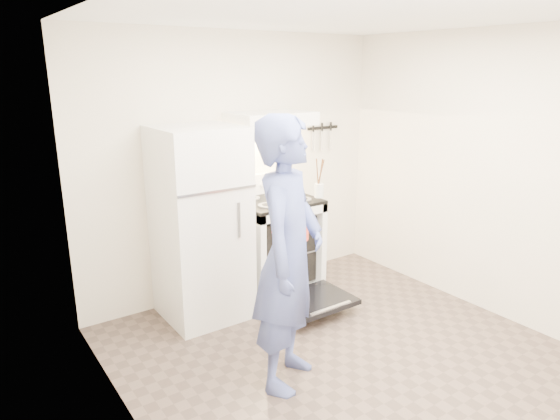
% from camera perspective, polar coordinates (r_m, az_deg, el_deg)
% --- Properties ---
extents(floor, '(3.60, 3.60, 0.00)m').
position_cam_1_polar(floor, '(3.97, 9.29, -17.26)').
color(floor, brown).
rests_on(floor, ground).
extents(back_wall, '(3.20, 0.02, 2.50)m').
position_cam_1_polar(back_wall, '(4.86, -4.93, 5.05)').
color(back_wall, beige).
rests_on(back_wall, ground).
extents(refrigerator, '(0.70, 0.70, 1.70)m').
position_cam_1_polar(refrigerator, '(4.39, -9.07, -1.64)').
color(refrigerator, white).
rests_on(refrigerator, floor).
extents(stove_body, '(0.76, 0.65, 0.92)m').
position_cam_1_polar(stove_body, '(4.92, -0.48, -4.30)').
color(stove_body, white).
rests_on(stove_body, floor).
extents(cooktop, '(0.76, 0.65, 0.03)m').
position_cam_1_polar(cooktop, '(4.78, -0.50, 1.05)').
color(cooktop, black).
rests_on(cooktop, stove_body).
extents(backsplash, '(0.76, 0.07, 0.20)m').
position_cam_1_polar(backsplash, '(4.98, -2.35, 3.02)').
color(backsplash, white).
rests_on(backsplash, cooktop).
extents(oven_door, '(0.70, 0.54, 0.04)m').
position_cam_1_polar(oven_door, '(4.61, 3.77, -10.30)').
color(oven_door, black).
rests_on(oven_door, floor).
extents(oven_rack, '(0.60, 0.52, 0.01)m').
position_cam_1_polar(oven_rack, '(4.93, -0.48, -4.52)').
color(oven_rack, gray).
rests_on(oven_rack, stove_body).
extents(range_hood, '(0.76, 0.50, 0.12)m').
position_cam_1_polar(range_hood, '(4.70, -1.04, 10.41)').
color(range_hood, white).
rests_on(range_hood, back_wall).
extents(knife_strip, '(0.40, 0.02, 0.03)m').
position_cam_1_polar(knife_strip, '(5.40, 4.90, 9.35)').
color(knife_strip, black).
rests_on(knife_strip, back_wall).
extents(pizza_stone, '(0.31, 0.31, 0.02)m').
position_cam_1_polar(pizza_stone, '(4.91, 0.84, -4.42)').
color(pizza_stone, '#987B58').
rests_on(pizza_stone, oven_rack).
extents(tea_kettle, '(0.24, 0.19, 0.29)m').
position_cam_1_polar(tea_kettle, '(4.77, -4.94, 2.93)').
color(tea_kettle, silver).
rests_on(tea_kettle, cooktop).
extents(utensil_jar, '(0.11, 0.11, 0.13)m').
position_cam_1_polar(utensil_jar, '(4.74, 4.48, 2.24)').
color(utensil_jar, silver).
rests_on(utensil_jar, cooktop).
extents(person, '(0.82, 0.77, 1.89)m').
position_cam_1_polar(person, '(3.37, 0.98, -5.24)').
color(person, '#363F7E').
rests_on(person, floor).
extents(dutch_oven, '(0.32, 0.25, 0.22)m').
position_cam_1_polar(dutch_oven, '(3.69, 1.36, -2.42)').
color(dutch_oven, red).
rests_on(dutch_oven, person).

